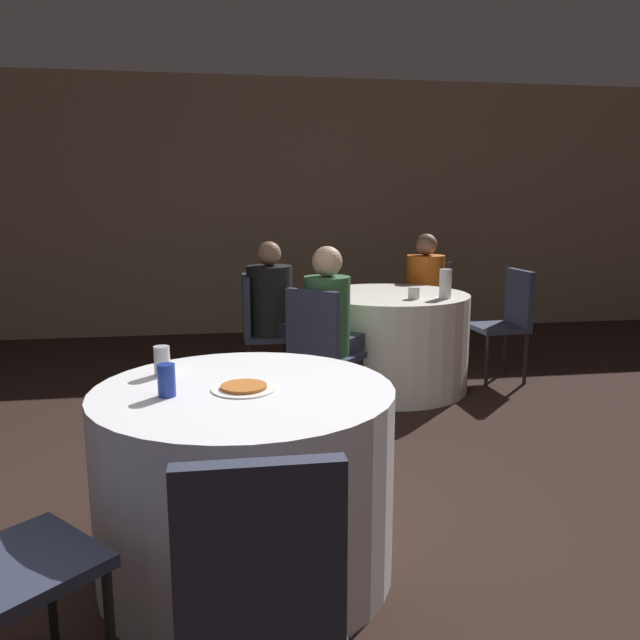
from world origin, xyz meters
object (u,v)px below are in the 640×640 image
object	(u,v)px
person_orange_shirt	(423,298)
chair_near_south	(259,593)
chair_far_east	(509,314)
bottle_far	(445,284)
table_near	(246,479)
soda_can_blue	(167,380)
chair_far_northeast	(427,301)
table_far	(389,341)
soda_can_silver	(162,361)
pizza_plate_near	(244,388)
chair_far_southwest	(319,344)
person_black_shirt	(279,316)
chair_far_west	(258,323)
person_green_jacket	(333,334)

from	to	relation	value
person_orange_shirt	chair_near_south	bearing A→B (deg)	102.29
chair_near_south	chair_far_east	distance (m)	4.11
person_orange_shirt	bottle_far	size ratio (longest dim) A/B	5.40
table_near	soda_can_blue	bearing A→B (deg)	-167.87
table_near	bottle_far	size ratio (longest dim) A/B	5.34
chair_far_east	chair_far_northeast	bearing A→B (deg)	25.72
bottle_far	soda_can_blue	bearing A→B (deg)	-131.08
chair_near_south	bottle_far	distance (m)	3.47
table_near	table_far	distance (m)	2.67
soda_can_blue	soda_can_silver	bearing A→B (deg)	98.02
table_far	pizza_plate_near	world-z (taller)	pizza_plate_near
chair_far_southwest	soda_can_silver	size ratio (longest dim) A/B	7.54
person_black_shirt	table_near	bearing A→B (deg)	-7.58
chair_near_south	person_orange_shirt	distance (m)	4.44
soda_can_blue	bottle_far	size ratio (longest dim) A/B	0.56
table_near	person_black_shirt	distance (m)	2.42
chair_far_west	person_black_shirt	bearing A→B (deg)	90.00
soda_can_silver	soda_can_blue	bearing A→B (deg)	-81.98
table_near	table_far	world-z (taller)	same
person_orange_shirt	bottle_far	world-z (taller)	person_orange_shirt
bottle_far	person_green_jacket	bearing A→B (deg)	-158.55
person_green_jacket	person_orange_shirt	world-z (taller)	same
chair_far_southwest	person_green_jacket	world-z (taller)	person_green_jacket
person_black_shirt	chair_far_southwest	bearing A→B (deg)	14.58
chair_near_south	person_orange_shirt	bearing A→B (deg)	67.18
chair_far_east	soda_can_silver	bearing A→B (deg)	127.00
table_far	person_orange_shirt	size ratio (longest dim) A/B	1.05
person_black_shirt	table_far	bearing A→B (deg)	90.00
table_far	chair_far_northeast	world-z (taller)	chair_far_northeast
bottle_far	person_black_shirt	bearing A→B (deg)	165.95
chair_far_east	soda_can_blue	bearing A→B (deg)	131.14
chair_far_west	person_green_jacket	bearing A→B (deg)	35.70
chair_far_northeast	chair_far_west	world-z (taller)	same
chair_far_east	pizza_plate_near	distance (m)	3.34
table_near	person_orange_shirt	xyz separation A→B (m)	(1.74, 3.08, 0.23)
chair_near_south	chair_far_southwest	xyz separation A→B (m)	(0.55, 2.59, 0.00)
chair_far_east	chair_far_west	size ratio (longest dim) A/B	1.00
chair_far_east	chair_far_southwest	size ratio (longest dim) A/B	1.00
chair_near_south	person_black_shirt	xyz separation A→B (m)	(0.36, 3.38, 0.05)
chair_near_south	person_orange_shirt	size ratio (longest dim) A/B	0.78
chair_far_east	pizza_plate_near	xyz separation A→B (m)	(-2.27, -2.45, 0.21)
pizza_plate_near	chair_far_west	bearing A→B (deg)	85.36
table_far	chair_near_south	world-z (taller)	chair_near_south
soda_can_blue	chair_far_northeast	bearing A→B (deg)	57.09
table_far	chair_far_east	world-z (taller)	chair_far_east
person_black_shirt	soda_can_silver	xyz separation A→B (m)	(-0.68, -2.14, 0.22)
person_green_jacket	chair_far_northeast	bearing A→B (deg)	93.13
person_black_shirt	soda_can_silver	world-z (taller)	person_black_shirt
table_near	soda_can_blue	xyz separation A→B (m)	(-0.28, -0.06, 0.44)
chair_near_south	chair_far_northeast	distance (m)	4.60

